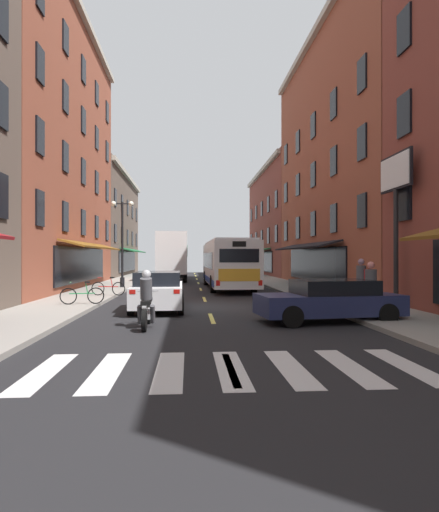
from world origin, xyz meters
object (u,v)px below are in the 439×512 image
motorcycle_rider (146,303)px  bicycle_mid (108,288)px  billboard_sign (396,194)px  pedestrian_mid (371,288)px  pedestrian_near (362,281)px  transit_bus (227,264)px  sedan_far (330,300)px  sedan_mid (173,270)px  street_lamp_twin (122,240)px  bicycle_near (82,295)px  sedan_near (158,290)px  box_truck (172,257)px

motorcycle_rider → bicycle_mid: (-2.74, 9.15, -0.21)m
billboard_sign → motorcycle_rider: bearing=-159.9°
pedestrian_mid → bicycle_mid: bearing=83.8°
pedestrian_near → motorcycle_rider: bearing=157.9°
transit_bus → sedan_far: size_ratio=2.51×
sedan_mid → street_lamp_twin: size_ratio=0.80×
sedan_far → bicycle_near: (-8.65, 4.45, -0.18)m
motorcycle_rider → street_lamp_twin: bearing=101.1°
sedan_near → transit_bus: bearing=71.8°
bicycle_mid → pedestrian_mid: pedestrian_mid is taller
sedan_mid → pedestrian_near: 29.66m
transit_bus → pedestrian_near: bearing=-71.2°
pedestrian_mid → motorcycle_rider: bearing=131.4°
box_truck → sedan_mid: bearing=91.0°
bicycle_mid → pedestrian_mid: bearing=-40.1°
motorcycle_rider → bicycle_near: bearing=120.5°
pedestrian_mid → street_lamp_twin: (-9.98, 14.18, 2.09)m
transit_bus → motorcycle_rider: 15.80m
billboard_sign → pedestrian_near: bearing=173.2°
transit_bus → street_lamp_twin: (-6.66, -0.22, 1.52)m
pedestrian_near → pedestrian_mid: bearing=-152.0°
bicycle_mid → pedestrian_near: pedestrian_near is taller
billboard_sign → pedestrian_near: size_ratio=3.17×
transit_bus → box_truck: bearing=115.4°
box_truck → street_lamp_twin: size_ratio=1.28×
billboard_sign → street_lamp_twin: bearing=135.4°
pedestrian_near → street_lamp_twin: (-10.70, 11.66, 2.02)m
sedan_mid → pedestrian_near: bearing=-74.2°
motorcycle_rider → bicycle_near: 5.99m
sedan_near → bicycle_mid: (-2.78, 4.93, -0.24)m
sedan_far → pedestrian_near: (2.14, 2.74, 0.44)m
bicycle_mid → sedan_near: bearing=-60.5°
box_truck → pedestrian_near: (7.95, -20.12, -0.91)m
transit_bus → sedan_mid: (-4.05, 16.64, -0.91)m
billboard_sign → sedan_mid: billboard_sign is taller
sedan_mid → bicycle_mid: (-2.40, -22.83, -0.20)m
pedestrian_near → pedestrian_mid: 2.61m
sedan_near → billboard_sign: bearing=-5.9°
sedan_far → motorcycle_rider: size_ratio=2.21×
box_truck → pedestrian_near: box_truck is taller
sedan_mid → pedestrian_near: pedestrian_near is taller
sedan_mid → sedan_far: (5.95, -31.27, -0.02)m
billboard_sign → bicycle_near: 12.81m
box_truck → pedestrian_mid: 23.77m
pedestrian_near → sedan_near: bearing=128.3°
bicycle_mid → street_lamp_twin: 6.52m
pedestrian_mid → transit_bus: bearing=46.9°
sedan_far → motorcycle_rider: 5.65m
sedan_near → sedan_mid: sedan_near is taller
sedan_mid → motorcycle_rider: bearing=-89.4°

